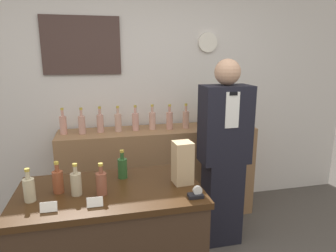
{
  "coord_description": "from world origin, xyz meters",
  "views": [
    {
      "loc": [
        -0.43,
        -1.27,
        1.75
      ],
      "look_at": [
        0.12,
        1.13,
        1.16
      ],
      "focal_mm": 32.0,
      "sensor_mm": 36.0,
      "label": 1
    }
  ],
  "objects_px": {
    "paper_bag": "(183,163)",
    "tape_dispenser": "(196,194)",
    "shopkeeper": "(224,155)",
    "potted_plant": "(221,111)"
  },
  "relations": [
    {
      "from": "shopkeeper",
      "to": "paper_bag",
      "type": "height_order",
      "value": "shopkeeper"
    },
    {
      "from": "paper_bag",
      "to": "tape_dispenser",
      "type": "bearing_deg",
      "value": -83.79
    },
    {
      "from": "shopkeeper",
      "to": "potted_plant",
      "type": "height_order",
      "value": "shopkeeper"
    },
    {
      "from": "shopkeeper",
      "to": "potted_plant",
      "type": "xyz_separation_m",
      "value": [
        0.2,
        0.57,
        0.3
      ]
    },
    {
      "from": "shopkeeper",
      "to": "paper_bag",
      "type": "xyz_separation_m",
      "value": [
        -0.56,
        -0.6,
        0.2
      ]
    },
    {
      "from": "shopkeeper",
      "to": "potted_plant",
      "type": "bearing_deg",
      "value": 70.49
    },
    {
      "from": "paper_bag",
      "to": "tape_dispenser",
      "type": "relative_size",
      "value": 3.17
    },
    {
      "from": "shopkeeper",
      "to": "tape_dispenser",
      "type": "height_order",
      "value": "shopkeeper"
    },
    {
      "from": "potted_plant",
      "to": "tape_dispenser",
      "type": "distance_m",
      "value": 1.59
    },
    {
      "from": "paper_bag",
      "to": "tape_dispenser",
      "type": "xyz_separation_m",
      "value": [
        0.02,
        -0.22,
        -0.12
      ]
    }
  ]
}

